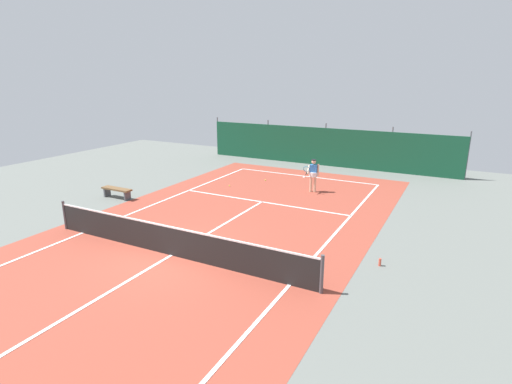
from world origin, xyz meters
TOP-DOWN VIEW (x-y plane):
  - ground_plane at (0.00, 0.00)m, footprint 36.00×36.00m
  - court_surface at (0.00, 0.00)m, footprint 11.02×26.60m
  - tennis_net at (0.00, 0.00)m, footprint 10.12×0.10m
  - back_fence at (-0.00, 15.73)m, footprint 16.30×0.98m
  - tennis_player at (1.47, 9.06)m, footprint 0.63×0.80m
  - tennis_ball_near_player at (-1.59, 9.97)m, footprint 0.07×0.07m
  - tennis_ball_midcourt at (-2.73, 8.05)m, footprint 0.07×0.07m
  - parked_car at (1.87, 17.86)m, footprint 2.26×4.32m
  - courtside_bench at (-6.31, 3.78)m, footprint 1.60×0.40m
  - water_bottle at (6.07, 2.35)m, footprint 0.08×0.08m

SIDE VIEW (x-z plane):
  - ground_plane at x=0.00m, z-range 0.00..0.00m
  - court_surface at x=0.00m, z-range 0.00..0.01m
  - tennis_ball_near_player at x=-1.59m, z-range 0.00..0.07m
  - tennis_ball_midcourt at x=-2.73m, z-range 0.00..0.07m
  - water_bottle at x=6.07m, z-range 0.00..0.24m
  - courtside_bench at x=-6.31m, z-range 0.13..0.62m
  - tennis_net at x=0.00m, z-range -0.04..1.06m
  - back_fence at x=0.00m, z-range -0.68..2.02m
  - parked_car at x=1.87m, z-range 0.00..1.68m
  - tennis_player at x=1.47m, z-range 0.14..1.78m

